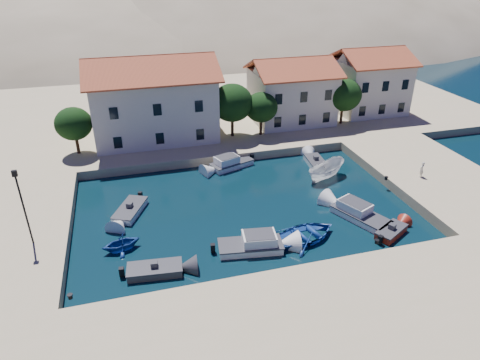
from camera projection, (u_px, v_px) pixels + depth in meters
name	position (u px, v px, depth m)	size (l,w,h in m)	color
ground	(282.00, 279.00, 30.79)	(400.00, 400.00, 0.00)	black
quay_south	(318.00, 337.00, 25.44)	(52.00, 12.00, 1.00)	tan
quay_east	(435.00, 177.00, 43.99)	(11.00, 20.00, 1.00)	tan
quay_west	(18.00, 237.00, 34.57)	(8.00, 20.00, 1.00)	tan
quay_north	(205.00, 110.00, 63.50)	(80.00, 36.00, 1.00)	tan
hills	(211.00, 97.00, 152.12)	(254.00, 176.00, 99.00)	gray
building_left	(153.00, 97.00, 50.53)	(14.70, 9.45, 9.70)	silver
building_mid	(292.00, 89.00, 56.01)	(10.50, 8.40, 8.30)	silver
building_right	(369.00, 79.00, 59.61)	(9.45, 8.40, 8.80)	silver
trees	(244.00, 105.00, 51.38)	(37.30, 5.30, 6.45)	#382314
lamppost	(22.00, 201.00, 31.25)	(0.35, 0.25, 6.22)	black
bollards	(298.00, 230.00, 34.23)	(29.36, 9.56, 0.30)	black
motorboat_grey_sw	(155.00, 270.00, 31.19)	(4.16, 2.18, 1.25)	#38383D
cabin_cruiser_south	(250.00, 245.00, 33.64)	(5.31, 2.85, 1.60)	white
rowboat_south	(305.00, 239.00, 35.19)	(3.92, 5.49, 1.14)	navy
motorboat_red_se	(391.00, 232.00, 35.54)	(3.44, 2.77, 1.25)	maroon
cabin_cruiser_east	(361.00, 215.00, 37.59)	(4.12, 5.71, 1.60)	white
boat_east	(325.00, 178.00, 44.86)	(1.89, 5.03, 1.94)	white
motorboat_white_ne	(316.00, 162.00, 47.64)	(2.09, 3.87, 1.25)	white
rowboat_west	(122.00, 249.00, 33.89)	(2.57, 2.98, 1.57)	navy
motorboat_white_west	(130.00, 210.00, 38.61)	(3.50, 4.62, 1.25)	white
cabin_cruiser_north	(232.00, 163.00, 47.09)	(5.13, 3.48, 1.60)	white
pedestrian	(422.00, 169.00, 42.61)	(0.58, 0.38, 1.60)	beige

